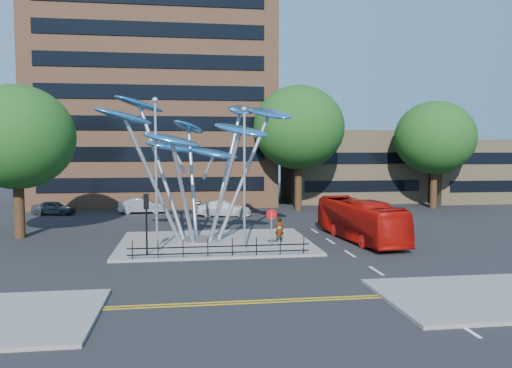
{
  "coord_description": "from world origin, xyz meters",
  "views": [
    {
      "loc": [
        -2.8,
        -25.31,
        6.09
      ],
      "look_at": [
        1.31,
        4.0,
        3.94
      ],
      "focal_mm": 35.0,
      "sensor_mm": 36.0,
      "label": 1
    }
  ],
  "objects": [
    {
      "name": "ground",
      "position": [
        0.0,
        0.0,
        0.0
      ],
      "size": [
        120.0,
        120.0,
        0.0
      ],
      "primitive_type": "plane",
      "color": "black",
      "rests_on": "ground"
    },
    {
      "name": "parked_car_right",
      "position": [
        0.51,
        18.94,
        0.71
      ],
      "size": [
        5.06,
        2.54,
        1.41
      ],
      "primitive_type": "imported",
      "rotation": [
        0.0,
        0.0,
        1.45
      ],
      "color": "silver",
      "rests_on": "ground"
    },
    {
      "name": "pedestrian",
      "position": [
        3.0,
        5.44,
        0.93
      ],
      "size": [
        0.6,
        0.42,
        1.56
      ],
      "primitive_type": "imported",
      "rotation": [
        0.0,
        0.0,
        3.06
      ],
      "color": "gray",
      "rests_on": "traffic_island"
    },
    {
      "name": "tree_right",
      "position": [
        8.0,
        22.0,
        8.04
      ],
      "size": [
        8.8,
        8.8,
        12.11
      ],
      "color": "black",
      "rests_on": "ground"
    },
    {
      "name": "street_lamp_left",
      "position": [
        -4.5,
        3.5,
        5.36
      ],
      "size": [
        0.36,
        0.36,
        8.8
      ],
      "color": "#9EA0A5",
      "rests_on": "traffic_island"
    },
    {
      "name": "double_yellow_far",
      "position": [
        0.0,
        -6.3,
        0.01
      ],
      "size": [
        40.0,
        0.12,
        0.01
      ],
      "primitive_type": "cube",
      "color": "gold",
      "rests_on": "ground"
    },
    {
      "name": "leaf_sculpture",
      "position": [
        -2.07,
        6.68,
        6.87
      ],
      "size": [
        12.72,
        9.54,
        9.51
      ],
      "color": "#9EA0A5",
      "rests_on": "traffic_island"
    },
    {
      "name": "parked_car_left",
      "position": [
        -14.8,
        21.95,
        0.64
      ],
      "size": [
        3.98,
        2.13,
        1.29
      ],
      "primitive_type": "imported",
      "rotation": [
        0.0,
        0.0,
        1.4
      ],
      "color": "#3E4045",
      "rests_on": "ground"
    },
    {
      "name": "street_lamp_right",
      "position": [
        0.5,
        3.0,
        5.09
      ],
      "size": [
        0.36,
        0.36,
        8.3
      ],
      "color": "#9EA0A5",
      "rests_on": "traffic_island"
    },
    {
      "name": "low_building_far",
      "position": [
        30.0,
        28.0,
        3.5
      ],
      "size": [
        12.0,
        8.0,
        7.0
      ],
      "primitive_type": "cube",
      "color": "#9D825C",
      "rests_on": "ground"
    },
    {
      "name": "no_entry_sign_island",
      "position": [
        2.0,
        2.52,
        1.82
      ],
      "size": [
        0.6,
        0.1,
        2.45
      ],
      "color": "#9EA0A5",
      "rests_on": "traffic_island"
    },
    {
      "name": "traffic_light_island",
      "position": [
        -5.0,
        2.5,
        2.61
      ],
      "size": [
        0.28,
        0.18,
        3.42
      ],
      "color": "black",
      "rests_on": "traffic_island"
    },
    {
      "name": "traffic_island",
      "position": [
        -1.0,
        6.0,
        0.07
      ],
      "size": [
        12.0,
        9.0,
        0.15
      ],
      "primitive_type": "cube",
      "color": "slate",
      "rests_on": "ground"
    },
    {
      "name": "double_yellow_near",
      "position": [
        0.0,
        -6.0,
        0.01
      ],
      "size": [
        40.0,
        0.12,
        0.01
      ],
      "primitive_type": "cube",
      "color": "gold",
      "rests_on": "ground"
    },
    {
      "name": "tree_left",
      "position": [
        -14.0,
        10.0,
        6.79
      ],
      "size": [
        7.6,
        7.6,
        10.32
      ],
      "color": "black",
      "rests_on": "ground"
    },
    {
      "name": "tree_far",
      "position": [
        22.0,
        22.0,
        7.11
      ],
      "size": [
        8.0,
        8.0,
        10.81
      ],
      "color": "black",
      "rests_on": "ground"
    },
    {
      "name": "parked_car_mid",
      "position": [
        -6.88,
        21.94,
        0.72
      ],
      "size": [
        4.39,
        1.61,
        1.44
      ],
      "primitive_type": "imported",
      "rotation": [
        0.0,
        0.0,
        1.59
      ],
      "color": "#A4A7AB",
      "rests_on": "ground"
    },
    {
      "name": "pedestrian_railing_front",
      "position": [
        -1.0,
        1.7,
        0.55
      ],
      "size": [
        10.0,
        0.06,
        1.0
      ],
      "color": "black",
      "rests_on": "traffic_island"
    },
    {
      "name": "red_bus",
      "position": [
        8.5,
        5.98,
        1.34
      ],
      "size": [
        3.24,
        9.79,
        2.68
      ],
      "primitive_type": "imported",
      "rotation": [
        0.0,
        0.0,
        0.1
      ],
      "color": "#AE0E08",
      "rests_on": "ground"
    },
    {
      "name": "brick_tower",
      "position": [
        -6.0,
        32.0,
        15.0
      ],
      "size": [
        25.0,
        15.0,
        30.0
      ],
      "primitive_type": "cube",
      "color": "#935F40",
      "rests_on": "ground"
    },
    {
      "name": "low_building_near",
      "position": [
        16.0,
        30.0,
        4.0
      ],
      "size": [
        15.0,
        8.0,
        8.0
      ],
      "primitive_type": "cube",
      "color": "#9D825C",
      "rests_on": "ground"
    }
  ]
}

